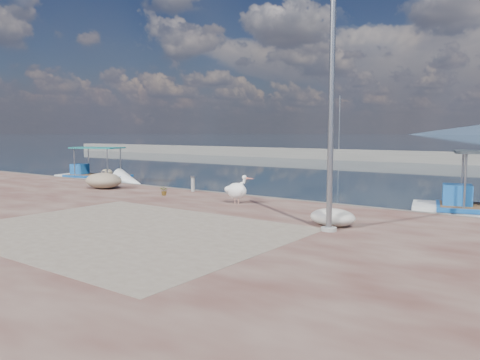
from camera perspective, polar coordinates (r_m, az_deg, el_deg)
name	(u,v)px	position (r m, az deg, el deg)	size (l,w,h in m)	color
ground	(175,226)	(16.45, -7.88, -5.61)	(1400.00, 1400.00, 0.00)	#162635
quay	(2,256)	(12.89, -26.98, -8.27)	(44.00, 22.00, 0.50)	#4C2621
quay_patch	(126,230)	(13.63, -13.70, -5.96)	(9.00, 7.00, 0.01)	gray
breakwater	(447,158)	(52.83, 23.89, 2.49)	(120.00, 2.20, 7.50)	gray
boat_left	(97,180)	(31.15, -16.99, 0.00)	(5.87, 3.34, 2.68)	white
pelican	(237,190)	(18.01, -0.36, -1.25)	(1.17, 0.81, 1.12)	tan
lamp_post	(332,112)	(13.16, 11.10, 8.12)	(0.44, 0.96, 7.00)	gray
bollard_near	(193,183)	(21.87, -5.76, -0.38)	(0.23, 0.23, 0.71)	gray
bollard_far	(103,177)	(25.81, -16.34, 0.33)	(0.23, 0.23, 0.69)	gray
potted_plant	(164,191)	(20.63, -9.21, -1.30)	(0.37, 0.32, 0.41)	#33722D
net_pile_d	(333,217)	(14.07, 11.22, -4.48)	(1.37, 1.03, 0.51)	silver
net_pile_b	(104,181)	(23.87, -16.29, -0.07)	(1.97, 1.54, 0.77)	tan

